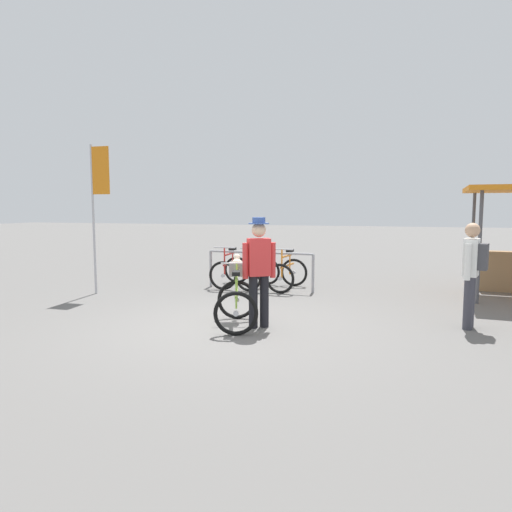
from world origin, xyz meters
TOP-DOWN VIEW (x-y plane):
  - ground_plane at (0.00, 0.00)m, footprint 80.00×80.00m
  - bike_rack_rail at (-0.49, 3.30)m, footprint 2.51×0.14m
  - racked_bike_red at (-1.29, 3.50)m, footprint 0.67×1.10m
  - racked_bike_teal at (-0.59, 3.48)m, footprint 0.84×1.20m
  - racked_bike_orange at (0.11, 3.45)m, footprint 0.76×1.15m
  - featured_bicycle at (0.04, 0.13)m, footprint 0.96×1.26m
  - person_with_featured_bike at (0.42, 0.07)m, footprint 0.46×0.35m
  - pedestrian_with_backpack at (3.59, 0.96)m, footprint 0.40×0.51m
  - banner_flag at (-3.66, 1.81)m, footprint 0.45×0.05m

SIDE VIEW (x-z plane):
  - ground_plane at x=0.00m, z-range 0.00..0.00m
  - racked_bike_red at x=-1.29m, z-range -0.12..0.85m
  - racked_bike_teal at x=-0.59m, z-range -0.12..0.86m
  - racked_bike_orange at x=0.11m, z-range -0.12..0.85m
  - featured_bicycle at x=0.04m, z-range -0.06..1.03m
  - bike_rack_rail at x=-0.49m, z-range 0.20..1.08m
  - pedestrian_with_backpack at x=3.59m, z-range 0.12..1.76m
  - person_with_featured_bike at x=0.42m, z-range 0.09..1.81m
  - banner_flag at x=-3.66m, z-range 0.63..3.83m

